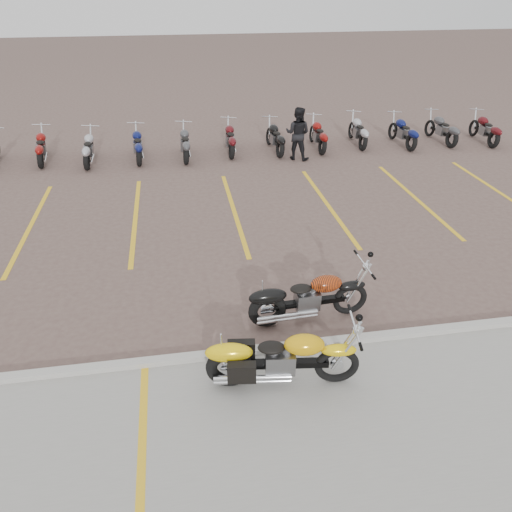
# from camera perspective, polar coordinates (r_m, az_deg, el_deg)

# --- Properties ---
(ground) EXTENTS (100.00, 100.00, 0.00)m
(ground) POSITION_cam_1_polar(r_m,az_deg,el_deg) (10.51, 0.30, -3.78)
(ground) COLOR brown
(ground) RESTS_ON ground
(concrete_apron) EXTENTS (60.00, 5.00, 0.01)m
(concrete_apron) POSITION_cam_1_polar(r_m,az_deg,el_deg) (7.28, 6.93, -23.36)
(concrete_apron) COLOR #9E9B93
(concrete_apron) RESTS_ON ground
(curb) EXTENTS (60.00, 0.18, 0.12)m
(curb) POSITION_cam_1_polar(r_m,az_deg,el_deg) (8.90, 2.54, -10.46)
(curb) COLOR #ADAAA3
(curb) RESTS_ON ground
(parking_stripes) EXTENTS (38.00, 5.50, 0.01)m
(parking_stripes) POSITION_cam_1_polar(r_m,az_deg,el_deg) (13.98, -2.52, 5.18)
(parking_stripes) COLOR gold
(parking_stripes) RESTS_ON ground
(apron_stripe) EXTENTS (0.12, 5.00, 0.00)m
(apron_stripe) POSITION_cam_1_polar(r_m,az_deg,el_deg) (7.15, -13.08, -25.40)
(apron_stripe) COLOR gold
(apron_stripe) RESTS_ON concrete_apron
(yellow_cruiser) EXTENTS (2.43, 0.51, 1.00)m
(yellow_cruiser) POSITION_cam_1_polar(r_m,az_deg,el_deg) (8.01, 2.66, -11.74)
(yellow_cruiser) COLOR black
(yellow_cruiser) RESTS_ON ground
(flame_cruiser) EXTENTS (2.34, 0.37, 0.96)m
(flame_cruiser) POSITION_cam_1_polar(r_m,az_deg,el_deg) (9.40, 5.75, -4.96)
(flame_cruiser) COLOR black
(flame_cruiser) RESTS_ON ground
(person_b) EXTENTS (1.11, 1.04, 1.82)m
(person_b) POSITION_cam_1_polar(r_m,az_deg,el_deg) (17.93, 4.79, 13.78)
(person_b) COLOR black
(person_b) RESTS_ON ground
(bg_bike_row) EXTENTS (18.86, 2.02, 1.10)m
(bg_bike_row) POSITION_cam_1_polar(r_m,az_deg,el_deg) (18.73, -0.52, 13.41)
(bg_bike_row) COLOR black
(bg_bike_row) RESTS_ON ground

